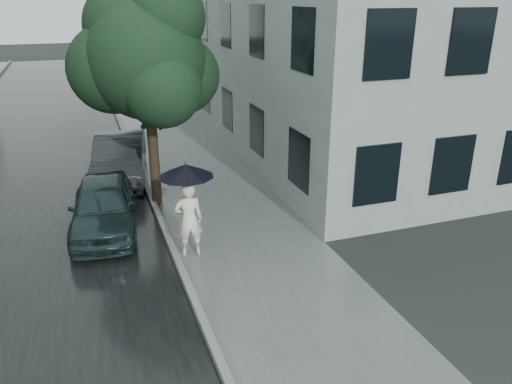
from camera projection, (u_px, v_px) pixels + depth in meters
name	position (u px, v px, depth m)	size (l,w,h in m)	color
ground	(270.00, 289.00, 10.20)	(120.00, 120.00, 0.00)	black
sidewalk	(172.00, 139.00, 20.79)	(3.50, 60.00, 0.01)	slate
kerb_near	(127.00, 141.00, 20.19)	(0.15, 60.00, 0.15)	slate
asphalt_road	(34.00, 151.00, 19.13)	(6.85, 60.00, 0.00)	black
building_near	(236.00, 16.00, 27.31)	(7.02, 36.00, 9.00)	#8E9B95
pedestrian	(189.00, 219.00, 11.25)	(0.64, 0.42, 1.76)	silver
umbrella	(186.00, 171.00, 10.85)	(1.43, 1.43, 1.30)	black
street_tree	(145.00, 58.00, 12.91)	(4.01, 3.64, 6.03)	#332619
lamp_post	(143.00, 68.00, 17.85)	(0.84, 0.41, 5.52)	black
car_near	(103.00, 206.00, 12.54)	(1.55, 3.86, 1.31)	#1A2B2C
car_far	(120.00, 158.00, 16.00)	(1.51, 4.34, 1.43)	#242729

